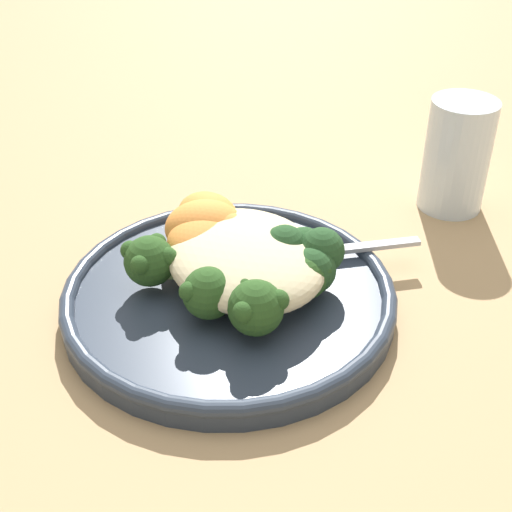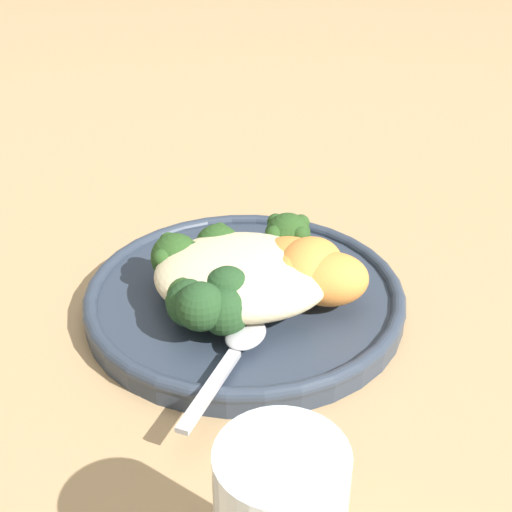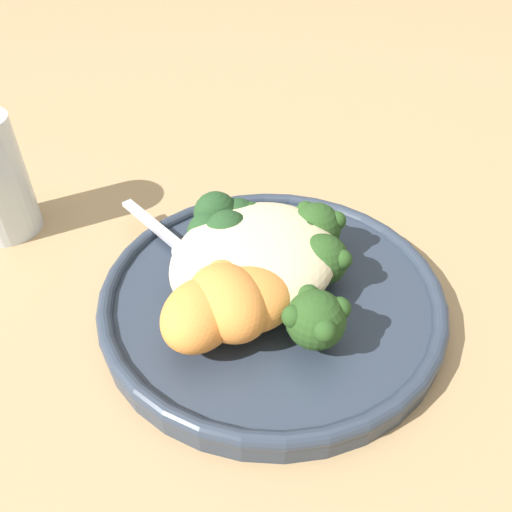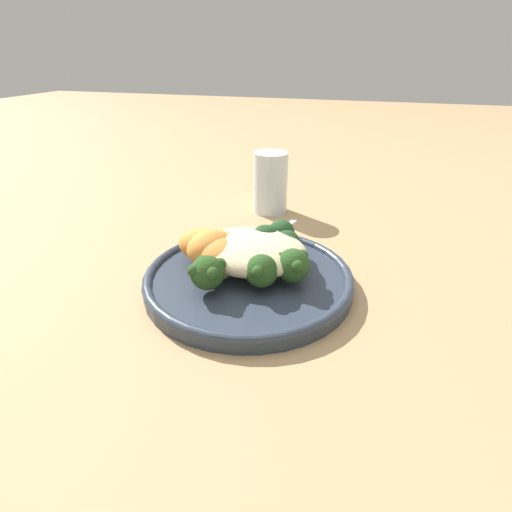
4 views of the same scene
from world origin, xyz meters
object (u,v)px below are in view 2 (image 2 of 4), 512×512
at_px(broccoli_stalk_1, 221,251).
at_px(broccoli_stalk_2, 192,265).
at_px(sweet_potato_chunk_1, 294,266).
at_px(broccoli_stalk_0, 283,244).
at_px(kale_tuft, 210,301).
at_px(quinoa_mound, 239,278).
at_px(broccoli_stalk_3, 195,297).
at_px(sweet_potato_chunk_0, 330,276).
at_px(sweet_potato_chunk_2, 309,268).
at_px(sweet_potato_chunk_3, 292,278).
at_px(plate, 246,297).
at_px(spoon, 238,346).

distance_m(broccoli_stalk_1, broccoli_stalk_2, 0.03).
bearing_deg(broccoli_stalk_2, sweet_potato_chunk_1, -159.97).
bearing_deg(broccoli_stalk_2, broccoli_stalk_0, -131.51).
relative_size(broccoli_stalk_1, kale_tuft, 1.27).
height_order(quinoa_mound, sweet_potato_chunk_1, same).
relative_size(broccoli_stalk_2, kale_tuft, 1.86).
height_order(broccoli_stalk_3, sweet_potato_chunk_1, sweet_potato_chunk_1).
bearing_deg(sweet_potato_chunk_0, sweet_potato_chunk_2, -19.58).
height_order(quinoa_mound, sweet_potato_chunk_0, same).
bearing_deg(sweet_potato_chunk_3, kale_tuft, 33.13).
relative_size(broccoli_stalk_0, sweet_potato_chunk_0, 1.64).
xyz_separation_m(quinoa_mound, sweet_potato_chunk_3, (-0.04, -0.00, -0.00)).
xyz_separation_m(quinoa_mound, sweet_potato_chunk_0, (-0.07, -0.01, -0.00)).
bearing_deg(broccoli_stalk_3, plate, -160.39).
bearing_deg(plate, sweet_potato_chunk_1, -176.88).
xyz_separation_m(broccoli_stalk_0, sweet_potato_chunk_2, (-0.02, 0.04, 0.00)).
relative_size(broccoli_stalk_3, spoon, 0.61).
relative_size(quinoa_mound, kale_tuft, 2.14).
bearing_deg(spoon, broccoli_stalk_3, -121.34).
height_order(sweet_potato_chunk_0, sweet_potato_chunk_1, same).
bearing_deg(sweet_potato_chunk_0, broccoli_stalk_0, -52.50).
height_order(sweet_potato_chunk_0, kale_tuft, kale_tuft).
distance_m(broccoli_stalk_0, sweet_potato_chunk_3, 0.06).
bearing_deg(broccoli_stalk_1, sweet_potato_chunk_2, -148.35).
height_order(broccoli_stalk_0, sweet_potato_chunk_1, same).
height_order(sweet_potato_chunk_2, sweet_potato_chunk_3, sweet_potato_chunk_2).
xyz_separation_m(broccoli_stalk_0, broccoli_stalk_1, (0.05, 0.02, 0.00)).
xyz_separation_m(sweet_potato_chunk_1, sweet_potato_chunk_2, (-0.01, 0.01, 0.00)).
relative_size(sweet_potato_chunk_1, kale_tuft, 1.09).
bearing_deg(plate, spoon, 91.26).
relative_size(quinoa_mound, broccoli_stalk_1, 1.69).
height_order(quinoa_mound, broccoli_stalk_3, quinoa_mound).
relative_size(broccoli_stalk_1, broccoli_stalk_2, 0.68).
xyz_separation_m(sweet_potato_chunk_1, sweet_potato_chunk_3, (0.00, 0.02, -0.00)).
height_order(broccoli_stalk_2, kale_tuft, kale_tuft).
xyz_separation_m(sweet_potato_chunk_0, spoon, (0.06, 0.07, -0.02)).
height_order(sweet_potato_chunk_1, spoon, sweet_potato_chunk_1).
height_order(plate, sweet_potato_chunk_0, sweet_potato_chunk_0).
height_order(broccoli_stalk_3, sweet_potato_chunk_3, sweet_potato_chunk_3).
height_order(broccoli_stalk_0, sweet_potato_chunk_2, sweet_potato_chunk_2).
bearing_deg(kale_tuft, sweet_potato_chunk_2, -145.44).
bearing_deg(spoon, sweet_potato_chunk_3, 170.00).
xyz_separation_m(broccoli_stalk_0, sweet_potato_chunk_0, (-0.04, 0.05, 0.00)).
height_order(sweet_potato_chunk_0, sweet_potato_chunk_2, sweet_potato_chunk_2).
height_order(sweet_potato_chunk_3, spoon, sweet_potato_chunk_3).
xyz_separation_m(broccoli_stalk_0, kale_tuft, (0.05, 0.09, 0.00)).
bearing_deg(quinoa_mound, sweet_potato_chunk_3, -174.34).
distance_m(broccoli_stalk_1, spoon, 0.11).
xyz_separation_m(quinoa_mound, broccoli_stalk_1, (0.02, -0.04, -0.00)).
bearing_deg(broccoli_stalk_0, broccoli_stalk_1, 127.06).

